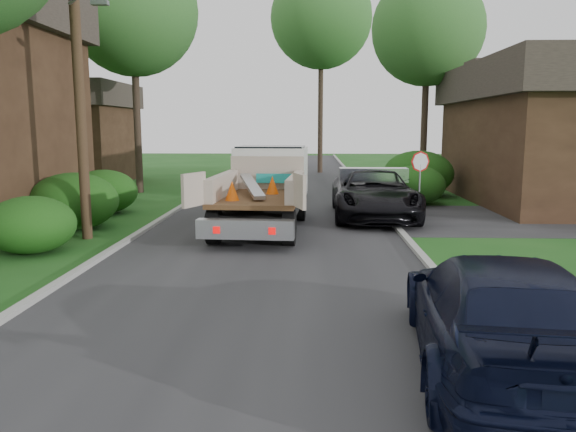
{
  "coord_description": "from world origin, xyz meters",
  "views": [
    {
      "loc": [
        1.19,
        -11.41,
        3.34
      ],
      "look_at": [
        0.69,
        2.0,
        1.2
      ],
      "focal_mm": 35.0,
      "sensor_mm": 36.0,
      "label": 1
    }
  ],
  "objects_px": {
    "flatbed_truck": "(267,183)",
    "navy_suv": "(500,314)",
    "tree_center_far": "(321,18)",
    "utility_pole": "(78,62)",
    "house_left_far": "(64,132)",
    "tree_right_far": "(428,30)",
    "black_pickup": "(374,194)",
    "tree_left_far": "(133,10)",
    "stop_sign": "(420,171)"
  },
  "relations": [
    {
      "from": "flatbed_truck",
      "to": "navy_suv",
      "type": "relative_size",
      "value": 1.27
    },
    {
      "from": "tree_center_far",
      "to": "flatbed_truck",
      "type": "height_order",
      "value": "tree_center_far"
    },
    {
      "from": "utility_pole",
      "to": "navy_suv",
      "type": "relative_size",
      "value": 1.78
    },
    {
      "from": "house_left_far",
      "to": "tree_right_far",
      "type": "distance_m",
      "value": 21.78
    },
    {
      "from": "flatbed_truck",
      "to": "tree_right_far",
      "type": "bearing_deg",
      "value": 61.15
    },
    {
      "from": "utility_pole",
      "to": "flatbed_truck",
      "type": "bearing_deg",
      "value": 27.1
    },
    {
      "from": "utility_pole",
      "to": "flatbed_truck",
      "type": "relative_size",
      "value": 1.4
    },
    {
      "from": "house_left_far",
      "to": "flatbed_truck",
      "type": "relative_size",
      "value": 1.05
    },
    {
      "from": "tree_right_far",
      "to": "black_pickup",
      "type": "bearing_deg",
      "value": -109.92
    },
    {
      "from": "utility_pole",
      "to": "tree_left_far",
      "type": "xyz_separation_m",
      "value": [
        -2.02,
        12.02,
        3.81
      ]
    },
    {
      "from": "navy_suv",
      "to": "stop_sign",
      "type": "bearing_deg",
      "value": -89.32
    },
    {
      "from": "stop_sign",
      "to": "tree_left_far",
      "type": "xyz_separation_m",
      "value": [
        -12.7,
        8.0,
        7.2
      ]
    },
    {
      "from": "tree_left_far",
      "to": "flatbed_truck",
      "type": "xyz_separation_m",
      "value": [
        7.24,
        -9.35,
        -7.53
      ]
    },
    {
      "from": "navy_suv",
      "to": "utility_pole",
      "type": "bearing_deg",
      "value": -37.18
    },
    {
      "from": "tree_center_far",
      "to": "tree_left_far",
      "type": "bearing_deg",
      "value": -126.16
    },
    {
      "from": "house_left_far",
      "to": "tree_right_far",
      "type": "bearing_deg",
      "value": -5.44
    },
    {
      "from": "house_left_far",
      "to": "tree_right_far",
      "type": "relative_size",
      "value": 0.66
    },
    {
      "from": "tree_right_far",
      "to": "tree_center_far",
      "type": "distance_m",
      "value": 11.68
    },
    {
      "from": "flatbed_truck",
      "to": "house_left_far",
      "type": "bearing_deg",
      "value": 136.0
    },
    {
      "from": "tree_center_far",
      "to": "tree_right_far",
      "type": "bearing_deg",
      "value": -61.19
    },
    {
      "from": "tree_left_far",
      "to": "tree_center_far",
      "type": "relative_size",
      "value": 0.84
    },
    {
      "from": "flatbed_truck",
      "to": "stop_sign",
      "type": "bearing_deg",
      "value": 17.14
    },
    {
      "from": "house_left_far",
      "to": "tree_center_far",
      "type": "bearing_deg",
      "value": 27.3
    },
    {
      "from": "stop_sign",
      "to": "tree_right_far",
      "type": "bearing_deg",
      "value": 78.19
    },
    {
      "from": "stop_sign",
      "to": "utility_pole",
      "type": "xyz_separation_m",
      "value": [
        -10.68,
        -4.02,
        3.4
      ]
    },
    {
      "from": "black_pickup",
      "to": "flatbed_truck",
      "type": "bearing_deg",
      "value": -156.64
    },
    {
      "from": "black_pickup",
      "to": "navy_suv",
      "type": "bearing_deg",
      "value": -88.09
    },
    {
      "from": "stop_sign",
      "to": "flatbed_truck",
      "type": "height_order",
      "value": "flatbed_truck"
    },
    {
      "from": "utility_pole",
      "to": "flatbed_truck",
      "type": "distance_m",
      "value": 6.95
    },
    {
      "from": "tree_right_far",
      "to": "tree_left_far",
      "type": "bearing_deg",
      "value": -168.69
    },
    {
      "from": "tree_center_far",
      "to": "flatbed_truck",
      "type": "xyz_separation_m",
      "value": [
        -2.26,
        -22.35,
        -9.53
      ]
    },
    {
      "from": "stop_sign",
      "to": "navy_suv",
      "type": "bearing_deg",
      "value": -96.15
    },
    {
      "from": "stop_sign",
      "to": "tree_right_far",
      "type": "distance_m",
      "value": 13.08
    },
    {
      "from": "navy_suv",
      "to": "tree_left_far",
      "type": "bearing_deg",
      "value": -54.86
    },
    {
      "from": "utility_pole",
      "to": "tree_right_far",
      "type": "xyz_separation_m",
      "value": [
        12.98,
        15.02,
        3.31
      ]
    },
    {
      "from": "flatbed_truck",
      "to": "black_pickup",
      "type": "distance_m",
      "value": 4.2
    },
    {
      "from": "tree_right_far",
      "to": "house_left_far",
      "type": "bearing_deg",
      "value": 174.56
    },
    {
      "from": "tree_left_far",
      "to": "tree_center_far",
      "type": "xyz_separation_m",
      "value": [
        9.5,
        13.0,
        2.0
      ]
    },
    {
      "from": "tree_left_far",
      "to": "house_left_far",
      "type": "bearing_deg",
      "value": 140.19
    },
    {
      "from": "tree_right_far",
      "to": "flatbed_truck",
      "type": "xyz_separation_m",
      "value": [
        -7.76,
        -12.35,
        -7.03
      ]
    },
    {
      "from": "utility_pole",
      "to": "house_left_far",
      "type": "bearing_deg",
      "value": 115.23
    },
    {
      "from": "stop_sign",
      "to": "house_left_far",
      "type": "distance_m",
      "value": 22.81
    },
    {
      "from": "house_left_far",
      "to": "tree_center_far",
      "type": "distance_m",
      "value": 19.16
    },
    {
      "from": "stop_sign",
      "to": "tree_center_far",
      "type": "xyz_separation_m",
      "value": [
        -3.2,
        21.0,
        9.2
      ]
    },
    {
      "from": "stop_sign",
      "to": "house_left_far",
      "type": "height_order",
      "value": "house_left_far"
    },
    {
      "from": "tree_center_far",
      "to": "navy_suv",
      "type": "bearing_deg",
      "value": -86.97
    },
    {
      "from": "house_left_far",
      "to": "black_pickup",
      "type": "xyz_separation_m",
      "value": [
        17.1,
        -12.76,
        -2.16
      ]
    },
    {
      "from": "utility_pole",
      "to": "tree_center_far",
      "type": "height_order",
      "value": "tree_center_far"
    },
    {
      "from": "stop_sign",
      "to": "flatbed_truck",
      "type": "xyz_separation_m",
      "value": [
        -5.46,
        -1.35,
        -0.33
      ]
    },
    {
      "from": "house_left_far",
      "to": "navy_suv",
      "type": "distance_m",
      "value": 31.3
    }
  ]
}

